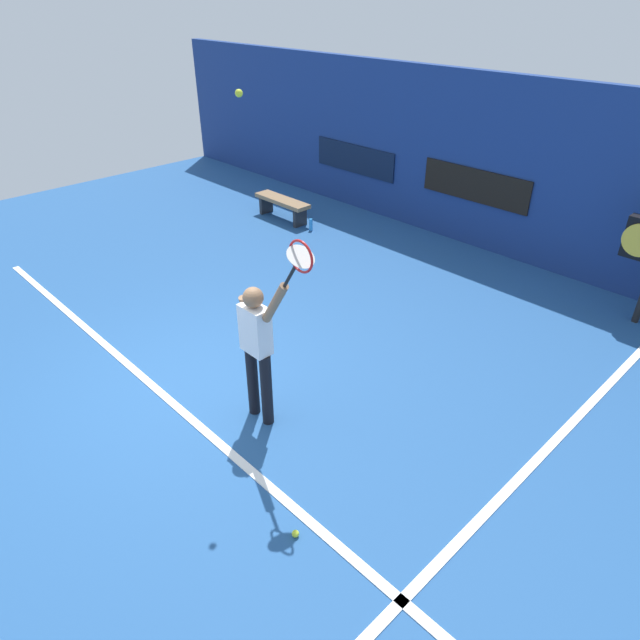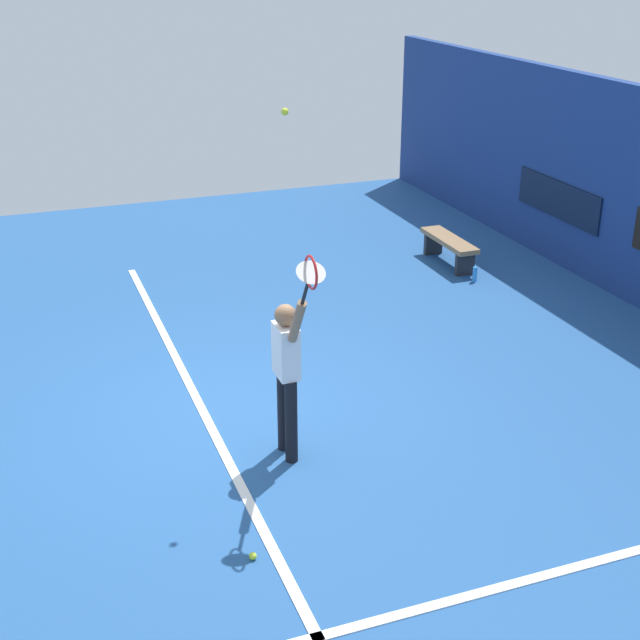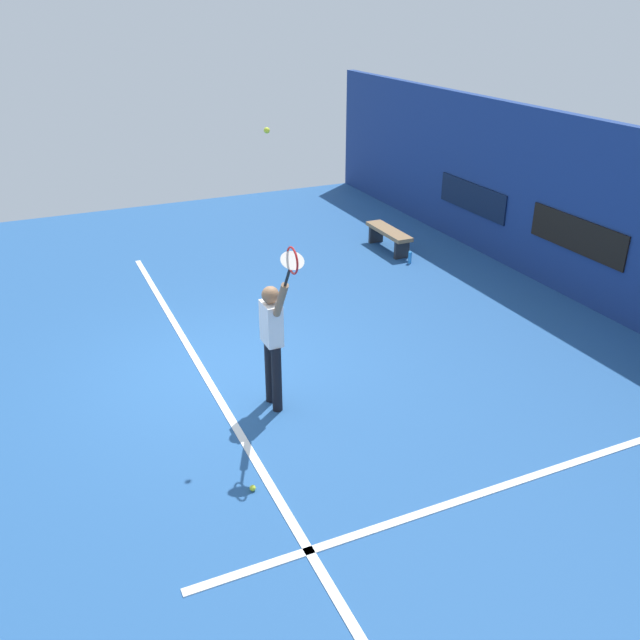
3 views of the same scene
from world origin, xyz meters
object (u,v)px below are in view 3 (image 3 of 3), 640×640
Objects in this scene: water_bottle at (410,258)px; tennis_racket at (292,262)px; court_bench at (389,235)px; tennis_player at (272,337)px; tennis_ball at (267,130)px; spare_ball at (253,488)px.

tennis_racket is at bearing -44.08° from water_bottle.
tennis_racket is 0.43× the size of court_bench.
tennis_player is at bearing -48.98° from water_bottle.
tennis_player is 28.33× the size of tennis_ball.
spare_ball is at bearing -28.88° from tennis_player.
tennis_ball reaches higher than court_bench.
tennis_racket is 6.63m from water_bottle.
water_bottle is 3.53× the size of spare_ball.
tennis_racket is 8.87× the size of spare_ball.
tennis_player is 1.97m from spare_ball.
tennis_ball reaches higher than spare_ball.
tennis_ball is at bearing -49.23° from water_bottle.
water_bottle is at bearing 131.02° from tennis_player.
tennis_ball is 0.28× the size of water_bottle.
tennis_player is 2.52m from tennis_ball.
court_bench is (-5.39, 4.37, -1.91)m from tennis_racket.
water_bottle is 7.42m from spare_ball.
tennis_racket is at bearing 133.74° from spare_ball.
tennis_ball is at bearing 151.03° from spare_ball.
tennis_player is 8.03× the size of water_bottle.
tennis_racket is 7.19m from court_bench.
water_bottle reaches higher than spare_ball.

